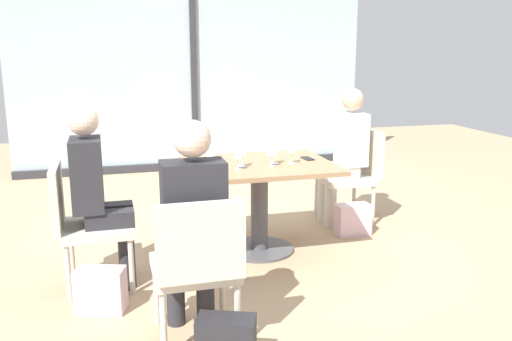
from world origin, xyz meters
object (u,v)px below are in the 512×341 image
wine_glass_5 (238,153)px  handbag_1 (101,290)px  chair_far_right (355,170)px  wine_glass_3 (242,150)px  dining_table_main (259,187)px  chair_side_end (82,219)px  person_far_right (345,149)px  chair_front_left (197,262)px  wine_glass_0 (275,147)px  wine_glass_6 (213,155)px  handbag_2 (353,220)px  coffee_cup (211,160)px  cell_phone_on_table (308,158)px  person_side_end (97,188)px  wine_glass_1 (203,143)px  person_front_left (193,220)px  wine_glass_4 (271,150)px  wine_glass_2 (292,147)px

wine_glass_5 → handbag_1: wine_glass_5 is taller
chair_far_right → wine_glass_3: 1.42m
dining_table_main → wine_glass_5: bearing=-140.7°
chair_side_end → person_far_right: 2.47m
chair_front_left → handbag_1: 0.84m
wine_glass_0 → wine_glass_6: 0.56m
handbag_2 → chair_side_end: bearing=-167.9°
chair_far_right → coffee_cup: chair_far_right is taller
dining_table_main → handbag_1: bearing=-149.4°
chair_far_right → cell_phone_on_table: bearing=-145.2°
chair_side_end → wine_glass_0: (1.45, 0.30, 0.37)m
wine_glass_5 → cell_phone_on_table: bearing=20.3°
chair_front_left → wine_glass_6: size_ratio=4.70×
person_side_end → wine_glass_3: 1.11m
wine_glass_1 → cell_phone_on_table: wine_glass_1 is taller
person_front_left → wine_glass_3: size_ratio=6.81×
cell_phone_on_table → handbag_2: bearing=7.3°
chair_far_right → handbag_2: bearing=-116.2°
wine_glass_6 → wine_glass_4: bearing=11.3°
person_side_end → handbag_2: size_ratio=4.20×
wine_glass_5 → handbag_2: size_ratio=0.62×
wine_glass_2 → cell_phone_on_table: bearing=35.2°
dining_table_main → cell_phone_on_table: cell_phone_on_table is taller
wine_glass_2 → wine_glass_1: bearing=151.0°
person_front_left → wine_glass_1: 1.51m
person_far_right → chair_far_right: bearing=0.0°
wine_glass_1 → wine_glass_6: size_ratio=1.00×
dining_table_main → wine_glass_6: bearing=-151.6°
wine_glass_1 → handbag_2: wine_glass_1 is taller
dining_table_main → handbag_2: 0.99m
wine_glass_6 → dining_table_main: bearing=28.4°
wine_glass_1 → chair_far_right: bearing=8.6°
person_far_right → chair_side_end: bearing=-159.7°
chair_far_right → person_side_end: 2.47m
wine_glass_5 → cell_phone_on_table: 0.70m
wine_glass_6 → coffee_cup: size_ratio=2.06×
dining_table_main → handbag_2: (0.90, 0.15, -0.40)m
handbag_1 → coffee_cup: bearing=59.3°
chair_side_end → person_front_left: person_front_left is taller
chair_side_end → handbag_2: 2.32m
person_side_end → wine_glass_4: bearing=9.3°
chair_far_right → wine_glass_6: (-1.49, -0.74, 0.37)m
chair_far_right → cell_phone_on_table: (-0.65, -0.45, 0.24)m
wine_glass_3 → chair_front_left: bearing=-114.8°
wine_glass_3 → handbag_2: wine_glass_3 is taller
wine_glass_1 → wine_glass_5: same height
person_side_end → handbag_1: (-0.01, -0.39, -0.56)m
dining_table_main → coffee_cup: 0.45m
chair_front_left → chair_far_right: bearing=45.1°
chair_side_end → cell_phone_on_table: 1.83m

